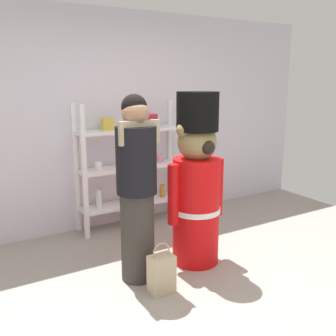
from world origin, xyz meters
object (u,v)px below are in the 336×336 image
object	(u,v)px
person_shopper	(137,187)
shopping_bag	(162,273)
merchandise_shelf	(131,165)
teddy_bear_guard	(196,184)

from	to	relation	value
person_shopper	shopping_bag	distance (m)	0.77
merchandise_shelf	shopping_bag	xyz separation A→B (m)	(-0.51, -1.61, -0.59)
shopping_bag	person_shopper	bearing A→B (deg)	99.91
merchandise_shelf	shopping_bag	size ratio (longest dim) A/B	3.37
merchandise_shelf	shopping_bag	world-z (taller)	merchandise_shelf
merchandise_shelf	person_shopper	world-z (taller)	person_shopper
merchandise_shelf	person_shopper	bearing A→B (deg)	-113.82
teddy_bear_guard	person_shopper	size ratio (longest dim) A/B	1.00
person_shopper	merchandise_shelf	bearing A→B (deg)	66.18
teddy_bear_guard	merchandise_shelf	bearing A→B (deg)	93.70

